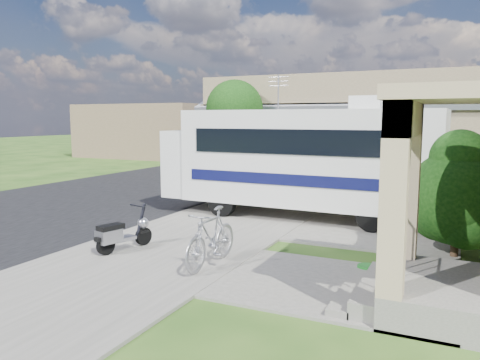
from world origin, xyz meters
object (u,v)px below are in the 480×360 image
at_px(shrub, 461,193).
at_px(scooter, 121,234).
at_px(motorhome, 301,157).
at_px(bicycle, 211,240).
at_px(garden_hose, 367,271).
at_px(pickup_truck, 228,162).
at_px(van, 271,150).

height_order(shrub, scooter, shrub).
bearing_deg(motorhome, bicycle, -89.50).
relative_size(shrub, garden_hose, 7.40).
bearing_deg(shrub, motorhome, 149.04).
relative_size(motorhome, pickup_truck, 1.52).
height_order(motorhome, bicycle, motorhome).
relative_size(motorhome, bicycle, 4.33).
distance_m(bicycle, van, 21.75).
relative_size(motorhome, garden_hose, 22.25).
relative_size(motorhome, van, 1.32).
bearing_deg(pickup_truck, bicycle, 115.88).
height_order(motorhome, garden_hose, motorhome).
xyz_separation_m(scooter, bicycle, (2.30, -0.08, 0.13)).
bearing_deg(bicycle, scooter, 178.91).
bearing_deg(motorhome, shrub, -29.77).
relative_size(scooter, bicycle, 0.76).
xyz_separation_m(scooter, garden_hose, (5.18, 0.80, -0.35)).
height_order(motorhome, shrub, motorhome).
distance_m(bicycle, garden_hose, 3.05).
relative_size(shrub, bicycle, 1.44).
xyz_separation_m(motorhome, scooter, (-2.37, -5.38, -1.36)).
bearing_deg(bicycle, pickup_truck, 116.15).
distance_m(bicycle, pickup_truck, 14.93).
bearing_deg(bicycle, motorhome, 90.10).
bearing_deg(scooter, pickup_truck, 120.73).
xyz_separation_m(motorhome, pickup_truck, (-6.46, 8.03, -1.05)).
distance_m(motorhome, garden_hose, 5.64).
height_order(pickup_truck, garden_hose, pickup_truck).
distance_m(pickup_truck, van, 7.18).
height_order(motorhome, pickup_truck, motorhome).
distance_m(motorhome, pickup_truck, 10.35).
height_order(shrub, pickup_truck, shrub).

